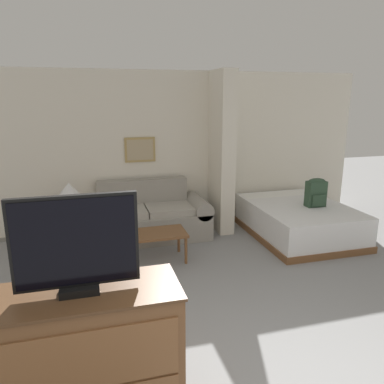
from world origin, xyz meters
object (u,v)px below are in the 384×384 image
at_px(table_lamp, 69,191).
at_px(backpack, 316,192).
at_px(tv_dresser, 86,361).
at_px(tv, 76,246).
at_px(couch, 146,218).
at_px(coffee_table, 157,236).
at_px(bed, 297,220).

bearing_deg(table_lamp, backpack, -10.29).
bearing_deg(tv_dresser, table_lamp, 93.41).
bearing_deg(tv_dresser, backpack, 37.62).
relative_size(tv_dresser, backpack, 2.82).
distance_m(tv_dresser, tv, 0.81).
bearing_deg(backpack, couch, 164.29).
distance_m(couch, backpack, 2.70).
xyz_separation_m(table_lamp, backpack, (3.68, -0.67, -0.10)).
relative_size(coffee_table, tv, 1.03).
distance_m(tv_dresser, backpack, 4.40).
bearing_deg(tv_dresser, bed, 40.81).
relative_size(couch, tv_dresser, 1.57).
distance_m(coffee_table, bed, 2.38).
xyz_separation_m(couch, tv, (-0.92, -3.40, 0.99)).
bearing_deg(backpack, tv_dresser, -142.38).
relative_size(tv, backpack, 1.68).
bearing_deg(coffee_table, table_lamp, 142.91).
xyz_separation_m(table_lamp, tv, (0.20, -3.35, 0.46)).
bearing_deg(tv, bed, 40.80).
xyz_separation_m(couch, tv_dresser, (-0.92, -3.41, 0.18)).
distance_m(table_lamp, bed, 3.57).
relative_size(table_lamp, backpack, 0.97).
xyz_separation_m(coffee_table, table_lamp, (-1.13, 0.86, 0.49)).
bearing_deg(tv, backpack, 37.61).
height_order(coffee_table, tv_dresser, tv_dresser).
relative_size(coffee_table, bed, 0.41).
height_order(couch, backpack, backpack).
distance_m(tv_dresser, bed, 4.35).
bearing_deg(tv, tv_dresser, -90.00).
bearing_deg(tv_dresser, tv, 90.00).
xyz_separation_m(table_lamp, tv_dresser, (0.20, -3.35, -0.35)).
xyz_separation_m(coffee_table, tv_dresser, (-0.93, -2.50, 0.14)).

